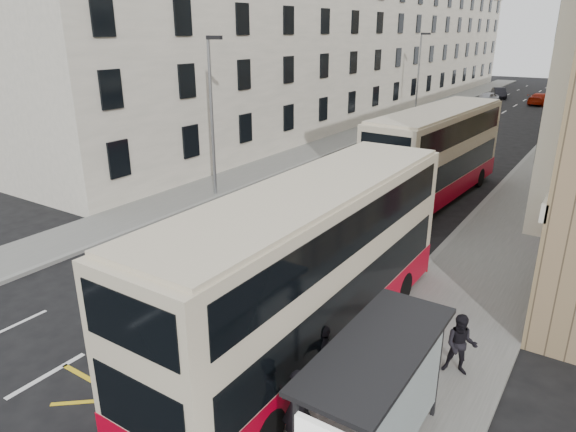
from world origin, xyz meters
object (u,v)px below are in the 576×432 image
Objects in this scene: bus_shelter at (375,390)px; pedestrian_near at (297,407)px; street_lamp_far at (419,71)px; white_van at (431,112)px; double_decker_rear at (436,154)px; car_silver at (486,98)px; car_red at (541,99)px; car_dark at (499,93)px; pedestrian_far at (324,359)px; double_decker_front at (310,269)px; pedestrian_mid at (461,345)px; street_lamp_near at (212,109)px.

pedestrian_near is (-1.65, -0.10, -1.08)m from bus_shelter.
street_lamp_far is 4.20m from white_van.
street_lamp_far is at bearing -163.24° from white_van.
white_van is (-8.42, 24.80, -1.67)m from double_decker_rear.
car_red is (5.58, 2.99, -0.03)m from car_silver.
pedestrian_near is 0.44× the size of car_dark.
pedestrian_far is (2.89, -16.63, -1.34)m from double_decker_rear.
pedestrian_near is at bearing -76.45° from double_decker_rear.
white_van is 14.75m from car_silver.
car_dark is 0.85× the size of car_red.
double_decker_front is (11.35, -39.16, -2.23)m from street_lamp_far.
car_dark is (-8.23, 61.28, -1.74)m from double_decker_front.
white_van is (-9.97, 39.83, -1.68)m from double_decker_front.
pedestrian_near is 1.10× the size of pedestrian_mid.
street_lamp_far reaches higher than pedestrian_near.
white_van is (-11.32, 41.42, -0.33)m from pedestrian_far.
double_decker_front is 57.55m from car_red.
street_lamp_far reaches higher than car_dark.
car_silver is at bearing 98.55° from double_decker_front.
white_van is 1.24× the size of car_silver.
pedestrian_near is 1.00× the size of pedestrian_far.
car_dark is at bearing 86.57° from street_lamp_near.
street_lamp_near reaches higher than car_red.
pedestrian_far is 56.87m from car_silver.
pedestrian_far is at bearing -76.58° from double_decker_rear.
car_dark is at bearing 101.78° from double_decker_rear.
car_dark is at bearing 99.67° from car_silver.
pedestrian_mid reaches higher than car_silver.
bus_shelter is 65.56m from car_dark.
street_lamp_near reaches higher than double_decker_rear.
white_van is 1.29× the size of car_dark.
bus_shelter is at bearing -69.21° from car_silver.
double_decker_front is at bearing -33.73° from pedestrian_far.
double_decker_rear is at bearing 30.88° from street_lamp_near.
pedestrian_far is at bearing 140.70° from bus_shelter.
car_dark is (-9.58, 62.88, -0.39)m from pedestrian_far.
bus_shelter reaches higher than car_silver.
car_red is at bearing -124.69° from pedestrian_near.
car_silver is at bearing -110.46° from car_dark.
double_decker_front is at bearing 103.16° from car_red.
street_lamp_far reaches higher than pedestrian_far.
white_van is 19.10m from car_red.
double_decker_front reaches higher than pedestrian_far.
bus_shelter is 0.53× the size of street_lamp_near.
pedestrian_mid is at bearing 13.21° from double_decker_front.
double_decker_front is at bearing -103.01° from car_dark.
car_dark is 6.78m from car_red.
double_decker_front is at bearing -84.74° from white_van.
car_red is (7.34, 17.64, -0.03)m from white_van.
bus_shelter reaches higher than car_red.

